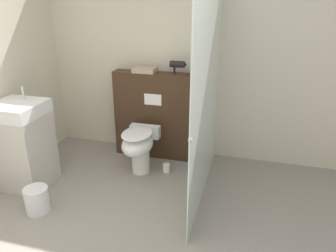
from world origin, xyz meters
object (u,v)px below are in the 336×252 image
Objects in this scene: hair_drier at (178,65)px; waste_bin at (37,200)px; toilet at (139,146)px; sink_vanity at (23,145)px.

hair_drier is 2.15m from waste_bin.
toilet is 1.28m from sink_vanity.
waste_bin is (0.43, -0.43, -0.36)m from sink_vanity.
waste_bin is (-0.72, -0.98, -0.23)m from toilet.
sink_vanity reaches higher than waste_bin.
sink_vanity is (-1.15, -0.55, 0.12)m from toilet.
waste_bin is at bearing -124.63° from hair_drier.
sink_vanity is at bearing -154.47° from toilet.
hair_drier is (1.48, 1.09, 0.75)m from sink_vanity.
toilet is at bearing 25.53° from sink_vanity.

